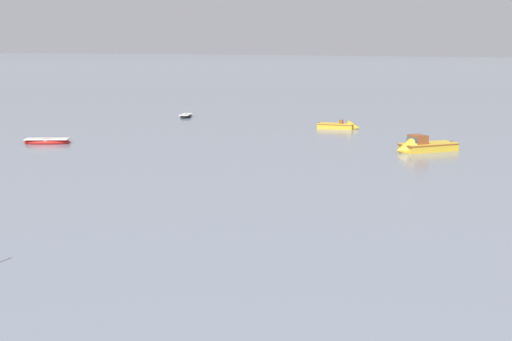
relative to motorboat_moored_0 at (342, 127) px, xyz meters
name	(u,v)px	position (x,y,z in m)	size (l,w,h in m)	color
motorboat_moored_0	(342,127)	(0.00, 0.00, 0.00)	(4.33, 1.83, 1.44)	gold
rowboat_moored_1	(186,116)	(-20.08, 3.73, -0.06)	(1.96, 3.41, 0.51)	black
motorboat_moored_1	(420,148)	(10.69, -12.76, 0.11)	(4.97, 5.25, 2.04)	gold
rowboat_moored_4	(47,142)	(-19.76, -21.21, -0.03)	(4.21, 3.00, 0.63)	red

